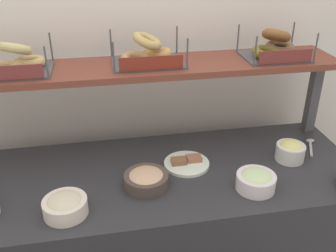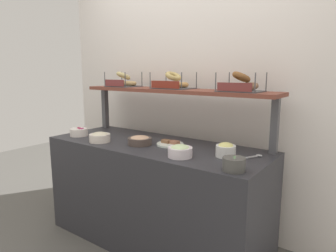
# 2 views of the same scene
# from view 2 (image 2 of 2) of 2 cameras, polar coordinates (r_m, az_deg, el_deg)

# --- Properties ---
(ground_plane) EXTENTS (8.00, 8.00, 0.00)m
(ground_plane) POSITION_cam_2_polar(r_m,az_deg,el_deg) (2.78, -2.40, -20.69)
(ground_plane) COLOR #595651
(back_wall) EXTENTS (3.05, 0.06, 2.40)m
(back_wall) POSITION_cam_2_polar(r_m,az_deg,el_deg) (2.84, 4.36, 5.65)
(back_wall) COLOR white
(back_wall) RESTS_ON ground_plane
(deli_counter) EXTENTS (1.85, 0.70, 0.85)m
(deli_counter) POSITION_cam_2_polar(r_m,az_deg,el_deg) (2.58, -2.47, -12.59)
(deli_counter) COLOR #2D2D33
(deli_counter) RESTS_ON ground_plane
(shelf_riser_left) EXTENTS (0.05, 0.05, 0.40)m
(shelf_riser_left) POSITION_cam_2_polar(r_m,az_deg,el_deg) (3.19, -11.75, 3.28)
(shelf_riser_left) COLOR #4C4C51
(shelf_riser_left) RESTS_ON deli_counter
(shelf_riser_right) EXTENTS (0.05, 0.05, 0.40)m
(shelf_riser_right) POSITION_cam_2_polar(r_m,az_deg,el_deg) (2.25, 19.46, -0.01)
(shelf_riser_right) COLOR #4C4C51
(shelf_riser_right) RESTS_ON deli_counter
(upper_shelf) EXTENTS (1.81, 0.32, 0.03)m
(upper_shelf) POSITION_cam_2_polar(r_m,az_deg,el_deg) (2.60, 1.11, 6.68)
(upper_shelf) COLOR brown
(upper_shelf) RESTS_ON shelf_riser_left
(bowl_potato_salad) EXTENTS (0.17, 0.17, 0.08)m
(bowl_potato_salad) POSITION_cam_2_polar(r_m,az_deg,el_deg) (2.58, -12.73, -2.03)
(bowl_potato_salad) COLOR silver
(bowl_potato_salad) RESTS_ON deli_counter
(bowl_scallion_spread) EXTENTS (0.17, 0.17, 0.09)m
(bowl_scallion_spread) POSITION_cam_2_polar(r_m,az_deg,el_deg) (2.08, 2.29, -4.71)
(bowl_scallion_spread) COLOR white
(bowl_scallion_spread) RESTS_ON deli_counter
(bowl_beet_salad) EXTENTS (0.16, 0.16, 0.08)m
(bowl_beet_salad) POSITION_cam_2_polar(r_m,az_deg,el_deg) (2.86, -16.39, -1.05)
(bowl_beet_salad) COLOR white
(bowl_beet_salad) RESTS_ON deli_counter
(bowl_veggie_mix) EXTENTS (0.14, 0.14, 0.08)m
(bowl_veggie_mix) POSITION_cam_2_polar(r_m,az_deg,el_deg) (1.84, 12.31, -7.01)
(bowl_veggie_mix) COLOR #4C4B48
(bowl_veggie_mix) RESTS_ON deli_counter
(bowl_egg_salad) EXTENTS (0.14, 0.14, 0.10)m
(bowl_egg_salad) POSITION_cam_2_polar(r_m,az_deg,el_deg) (2.11, 10.78, -4.42)
(bowl_egg_salad) COLOR white
(bowl_egg_salad) RESTS_ON deli_counter
(bowl_hummus) EXTENTS (0.19, 0.19, 0.07)m
(bowl_hummus) POSITION_cam_2_polar(r_m,az_deg,el_deg) (2.43, -5.34, -2.68)
(bowl_hummus) COLOR #4F413B
(bowl_hummus) RESTS_ON deli_counter
(serving_plate_white) EXTENTS (0.21, 0.21, 0.04)m
(serving_plate_white) POSITION_cam_2_polar(r_m,az_deg,el_deg) (2.41, 0.41, -3.36)
(serving_plate_white) COLOR white
(serving_plate_white) RESTS_ON deli_counter
(serving_spoon_near_plate) EXTENTS (0.10, 0.16, 0.01)m
(serving_spoon_near_plate) POSITION_cam_2_polar(r_m,az_deg,el_deg) (2.16, 16.03, -5.51)
(serving_spoon_near_plate) COLOR #B7B7BC
(serving_spoon_near_plate) RESTS_ON deli_counter
(bagel_basket_plain) EXTENTS (0.29, 0.26, 0.15)m
(bagel_basket_plain) POSITION_cam_2_polar(r_m,az_deg,el_deg) (2.97, -8.45, 8.24)
(bagel_basket_plain) COLOR #4C4C51
(bagel_basket_plain) RESTS_ON upper_shelf
(bagel_basket_sesame) EXTENTS (0.33, 0.26, 0.15)m
(bagel_basket_sesame) POSITION_cam_2_polar(r_m,az_deg,el_deg) (2.61, 0.91, 8.05)
(bagel_basket_sesame) COLOR #4C4C51
(bagel_basket_sesame) RESTS_ON upper_shelf
(bagel_basket_cinnamon_raisin) EXTENTS (0.31, 0.25, 0.15)m
(bagel_basket_cinnamon_raisin) POSITION_cam_2_polar(r_m,az_deg,el_deg) (2.30, 13.50, 7.52)
(bagel_basket_cinnamon_raisin) COLOR #4C4C51
(bagel_basket_cinnamon_raisin) RESTS_ON upper_shelf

